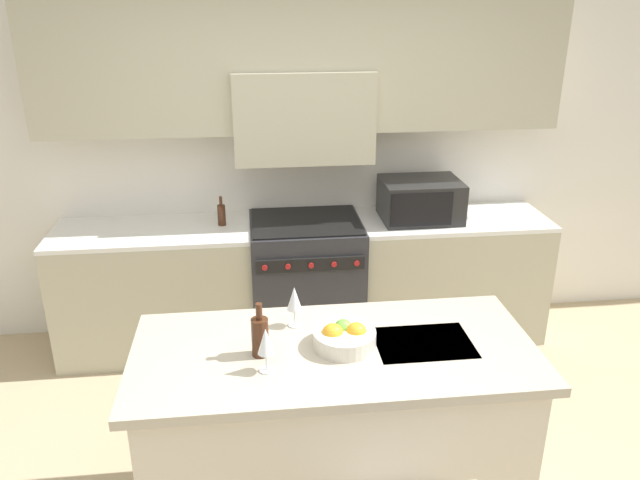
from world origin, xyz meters
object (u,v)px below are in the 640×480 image
(range_stove, at_px, (306,282))
(wine_glass_near, at_px, (266,342))
(oil_bottle_on_counter, at_px, (222,214))
(wine_glass_far, at_px, (294,300))
(wine_bottle, at_px, (260,336))
(fruit_bowl, at_px, (344,337))
(microwave, at_px, (420,200))

(range_stove, bearing_deg, wine_glass_near, -100.58)
(wine_glass_near, relative_size, oil_bottle_on_counter, 0.99)
(wine_glass_near, bearing_deg, wine_glass_far, 68.23)
(wine_bottle, height_order, wine_glass_near, wine_bottle)
(fruit_bowl, xyz_separation_m, oil_bottle_on_counter, (-0.60, 1.69, 0.01))
(wine_glass_near, bearing_deg, wine_bottle, 99.63)
(wine_glass_far, bearing_deg, oil_bottle_on_counter, 104.70)
(oil_bottle_on_counter, bearing_deg, range_stove, -5.35)
(wine_bottle, height_order, wine_glass_far, wine_bottle)
(range_stove, bearing_deg, wine_bottle, -102.10)
(wine_bottle, bearing_deg, wine_glass_near, -80.37)
(wine_glass_far, height_order, oil_bottle_on_counter, wine_glass_far)
(wine_glass_far, height_order, fruit_bowl, wine_glass_far)
(range_stove, bearing_deg, fruit_bowl, -89.34)
(wine_glass_near, distance_m, fruit_bowl, 0.40)
(fruit_bowl, bearing_deg, microwave, 64.36)
(range_stove, relative_size, wine_bottle, 3.74)
(wine_glass_far, bearing_deg, wine_bottle, -125.24)
(wine_glass_far, xyz_separation_m, oil_bottle_on_counter, (-0.39, 1.48, -0.08))
(wine_glass_near, bearing_deg, microwave, 57.66)
(microwave, xyz_separation_m, wine_bottle, (-1.17, -1.69, -0.02))
(microwave, distance_m, wine_glass_far, 1.76)
(wine_bottle, xyz_separation_m, fruit_bowl, (0.38, 0.03, -0.05))
(microwave, height_order, wine_bottle, microwave)
(oil_bottle_on_counter, bearing_deg, wine_bottle, -82.73)
(microwave, distance_m, wine_bottle, 2.05)
(microwave, relative_size, wine_bottle, 2.16)
(wine_glass_far, distance_m, oil_bottle_on_counter, 1.53)
(wine_glass_near, height_order, wine_glass_far, same)
(microwave, height_order, wine_glass_near, microwave)
(microwave, distance_m, oil_bottle_on_counter, 1.39)
(oil_bottle_on_counter, bearing_deg, fruit_bowl, -70.60)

